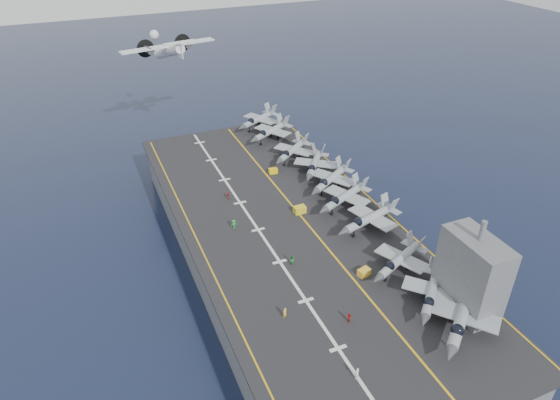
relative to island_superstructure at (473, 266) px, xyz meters
name	(u,v)px	position (x,y,z in m)	size (l,w,h in m)	color
ground	(288,266)	(-15.00, 30.00, -17.90)	(500.00, 500.00, 0.00)	#142135
hull	(288,246)	(-15.00, 30.00, -12.90)	(36.00, 90.00, 10.00)	#56595E
flight_deck	(288,223)	(-15.00, 30.00, -7.70)	(38.00, 92.00, 0.40)	black
foul_line	(303,219)	(-12.00, 30.00, -7.48)	(0.35, 90.00, 0.02)	gold
landing_centerline	(258,230)	(-21.00, 30.00, -7.48)	(0.50, 90.00, 0.02)	silver
deck_edge_port	(199,244)	(-32.00, 30.00, -7.48)	(0.25, 90.00, 0.02)	gold
deck_edge_stbd	(374,202)	(3.50, 30.00, -7.48)	(0.25, 90.00, 0.02)	gold
island_superstructure	(473,266)	(0.00, 0.00, 0.00)	(5.00, 10.00, 15.00)	#56595E
fighter_jet_0	(462,317)	(-3.95, -3.66, -4.91)	(17.88, 17.10, 5.18)	#9298A1
fighter_jet_1	(432,291)	(-4.24, 2.38, -5.25)	(15.38, 15.19, 4.50)	gray
fighter_jet_2	(399,259)	(-4.29, 10.57, -5.25)	(15.35, 13.19, 4.49)	gray
fighter_jet_3	(370,218)	(-2.49, 22.38, -5.05)	(16.17, 12.95, 4.90)	gray
fighter_jet_4	(345,196)	(-2.94, 30.71, -5.10)	(16.37, 14.09, 4.79)	#989EA8
fighter_jet_5	(331,178)	(-1.91, 38.08, -5.11)	(16.55, 15.18, 4.78)	gray
fighter_jet_6	(314,164)	(-2.17, 45.28, -5.19)	(15.08, 15.94, 4.61)	#8D959D
fighter_jet_7	(292,150)	(-3.85, 53.16, -5.19)	(15.98, 15.21, 4.63)	#A1AAB3
fighter_jet_8	(271,131)	(-4.37, 64.83, -5.08)	(16.69, 15.01, 4.83)	#A3ACB3
tow_cart_a	(364,272)	(-9.98, 11.65, -6.91)	(2.20, 1.70, 1.17)	gold
tow_cart_b	(300,210)	(-11.69, 32.20, -6.82)	(2.31, 1.55, 1.36)	gold
tow_cart_c	(273,171)	(-10.37, 48.69, -6.95)	(1.92, 1.35, 1.09)	yellow
crew_1	(285,313)	(-25.32, 8.01, -6.58)	(1.28, 1.04, 1.85)	yellow
crew_2	(292,260)	(-19.38, 18.60, -6.57)	(0.85, 1.18, 1.86)	#268C33
crew_3	(234,224)	(-24.89, 32.06, -6.58)	(1.12, 0.76, 1.84)	green
crew_4	(228,195)	(-22.69, 42.31, -6.64)	(1.04, 1.22, 1.72)	#B51910
crew_6	(357,373)	(-21.19, -5.13, -6.59)	(1.18, 0.87, 1.82)	silver
crew_7	(349,318)	(-17.34, 3.68, -6.66)	(0.96, 1.17, 1.67)	#B21919
transport_plane	(169,51)	(-22.52, 87.92, 10.30)	(27.36, 21.16, 5.82)	silver
fighter_jet_9	(259,119)	(-4.37, 73.00, -5.08)	(16.69, 15.01, 4.83)	#A3ACB3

